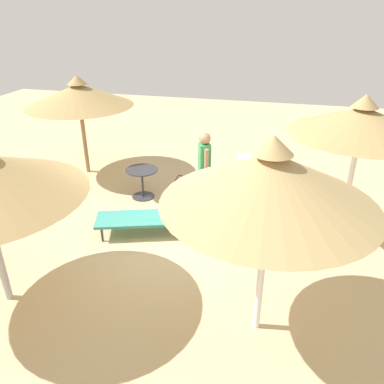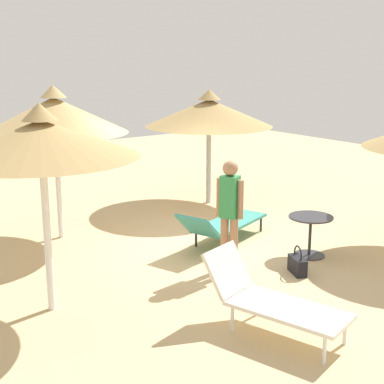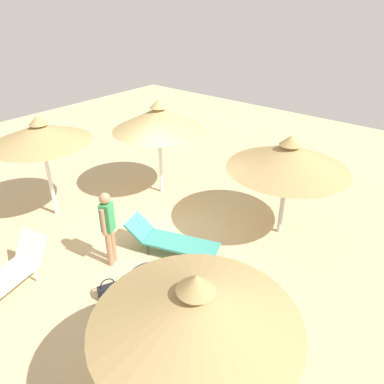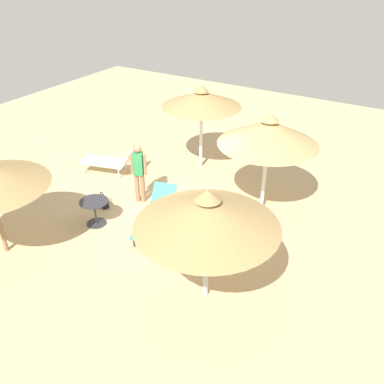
{
  "view_description": "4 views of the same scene",
  "coord_description": "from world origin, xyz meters",
  "px_view_note": "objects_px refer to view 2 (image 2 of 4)",
  "views": [
    {
      "loc": [
        -5.99,
        -1.7,
        4.08
      ],
      "look_at": [
        -0.19,
        -0.26,
        1.15
      ],
      "focal_mm": 36.08,
      "sensor_mm": 36.0,
      "label": 1
    },
    {
      "loc": [
        7.55,
        -5.59,
        3.33
      ],
      "look_at": [
        -0.64,
        0.53,
        0.79
      ],
      "focal_mm": 52.44,
      "sensor_mm": 36.0,
      "label": 2
    },
    {
      "loc": [
        5.15,
        5.31,
        5.36
      ],
      "look_at": [
        -0.74,
        0.49,
        1.18
      ],
      "focal_mm": 34.39,
      "sensor_mm": 36.0,
      "label": 3
    },
    {
      "loc": [
        -5.32,
        7.91,
        6.35
      ],
      "look_at": [
        -0.54,
        -0.01,
        0.92
      ],
      "focal_mm": 39.45,
      "sensor_mm": 36.0,
      "label": 4
    }
  ],
  "objects_px": {
    "side_table_round": "(310,229)",
    "handbag": "(297,264)",
    "person_standing_near_left": "(230,208)",
    "parasol_umbrella_edge": "(209,113)",
    "lounge_chair_back": "(223,224)",
    "parasol_umbrella_center": "(41,139)",
    "parasol_umbrella_front": "(54,115)",
    "lounge_chair_near_right": "(270,298)"
  },
  "relations": [
    {
      "from": "handbag",
      "to": "parasol_umbrella_edge",
      "type": "bearing_deg",
      "value": 159.63
    },
    {
      "from": "handbag",
      "to": "side_table_round",
      "type": "distance_m",
      "value": 0.93
    },
    {
      "from": "lounge_chair_near_right",
      "to": "person_standing_near_left",
      "type": "bearing_deg",
      "value": 153.47
    },
    {
      "from": "parasol_umbrella_edge",
      "to": "lounge_chair_near_right",
      "type": "bearing_deg",
      "value": -31.51
    },
    {
      "from": "side_table_round",
      "to": "handbag",
      "type": "bearing_deg",
      "value": -60.35
    },
    {
      "from": "handbag",
      "to": "person_standing_near_left",
      "type": "bearing_deg",
      "value": -134.04
    },
    {
      "from": "parasol_umbrella_edge",
      "to": "side_table_round",
      "type": "xyz_separation_m",
      "value": [
        3.75,
        -0.8,
        -1.57
      ]
    },
    {
      "from": "lounge_chair_near_right",
      "to": "side_table_round",
      "type": "relative_size",
      "value": 2.56
    },
    {
      "from": "person_standing_near_left",
      "to": "side_table_round",
      "type": "xyz_separation_m",
      "value": [
        0.31,
        1.52,
        -0.53
      ]
    },
    {
      "from": "parasol_umbrella_center",
      "to": "lounge_chair_near_right",
      "type": "relative_size",
      "value": 1.45
    },
    {
      "from": "person_standing_near_left",
      "to": "handbag",
      "type": "distance_m",
      "value": 1.37
    },
    {
      "from": "parasol_umbrella_front",
      "to": "handbag",
      "type": "bearing_deg",
      "value": 29.71
    },
    {
      "from": "lounge_chair_back",
      "to": "person_standing_near_left",
      "type": "height_order",
      "value": "person_standing_near_left"
    },
    {
      "from": "parasol_umbrella_center",
      "to": "side_table_round",
      "type": "distance_m",
      "value": 4.73
    },
    {
      "from": "parasol_umbrella_edge",
      "to": "lounge_chair_back",
      "type": "distance_m",
      "value": 3.28
    },
    {
      "from": "parasol_umbrella_edge",
      "to": "lounge_chair_back",
      "type": "bearing_deg",
      "value": -33.23
    },
    {
      "from": "handbag",
      "to": "lounge_chair_near_right",
      "type": "bearing_deg",
      "value": -57.08
    },
    {
      "from": "parasol_umbrella_front",
      "to": "side_table_round",
      "type": "distance_m",
      "value": 4.86
    },
    {
      "from": "parasol_umbrella_edge",
      "to": "side_table_round",
      "type": "distance_m",
      "value": 4.14
    },
    {
      "from": "parasol_umbrella_edge",
      "to": "person_standing_near_left",
      "type": "height_order",
      "value": "parasol_umbrella_edge"
    },
    {
      "from": "parasol_umbrella_center",
      "to": "parasol_umbrella_front",
      "type": "height_order",
      "value": "parasol_umbrella_front"
    },
    {
      "from": "parasol_umbrella_front",
      "to": "lounge_chair_back",
      "type": "xyz_separation_m",
      "value": [
        2.03,
        2.21,
        -1.91
      ]
    },
    {
      "from": "parasol_umbrella_edge",
      "to": "side_table_round",
      "type": "bearing_deg",
      "value": -11.99
    },
    {
      "from": "parasol_umbrella_front",
      "to": "lounge_chair_near_right",
      "type": "bearing_deg",
      "value": 6.04
    },
    {
      "from": "parasol_umbrella_edge",
      "to": "lounge_chair_near_right",
      "type": "height_order",
      "value": "parasol_umbrella_edge"
    },
    {
      "from": "lounge_chair_near_right",
      "to": "parasol_umbrella_edge",
      "type": "bearing_deg",
      "value": 148.49
    },
    {
      "from": "person_standing_near_left",
      "to": "handbag",
      "type": "xyz_separation_m",
      "value": [
        0.74,
        0.77,
        -0.86
      ]
    },
    {
      "from": "lounge_chair_back",
      "to": "handbag",
      "type": "xyz_separation_m",
      "value": [
        1.83,
        -0.01,
        -0.21
      ]
    },
    {
      "from": "parasol_umbrella_center",
      "to": "handbag",
      "type": "bearing_deg",
      "value": 72.66
    },
    {
      "from": "parasol_umbrella_edge",
      "to": "lounge_chair_back",
      "type": "xyz_separation_m",
      "value": [
        2.35,
        -1.54,
        -1.69
      ]
    },
    {
      "from": "parasol_umbrella_center",
      "to": "parasol_umbrella_edge",
      "type": "xyz_separation_m",
      "value": [
        -3.07,
        5.11,
        -0.24
      ]
    },
    {
      "from": "lounge_chair_near_right",
      "to": "handbag",
      "type": "distance_m",
      "value": 2.02
    },
    {
      "from": "parasol_umbrella_center",
      "to": "parasol_umbrella_edge",
      "type": "distance_m",
      "value": 5.97
    },
    {
      "from": "parasol_umbrella_center",
      "to": "lounge_chair_near_right",
      "type": "xyz_separation_m",
      "value": [
        2.2,
        1.88,
        -1.85
      ]
    },
    {
      "from": "parasol_umbrella_front",
      "to": "person_standing_near_left",
      "type": "distance_m",
      "value": 3.65
    },
    {
      "from": "person_standing_near_left",
      "to": "handbag",
      "type": "bearing_deg",
      "value": 45.96
    },
    {
      "from": "handbag",
      "to": "side_table_round",
      "type": "relative_size",
      "value": 0.62
    },
    {
      "from": "side_table_round",
      "to": "person_standing_near_left",
      "type": "bearing_deg",
      "value": -101.52
    },
    {
      "from": "person_standing_near_left",
      "to": "handbag",
      "type": "height_order",
      "value": "person_standing_near_left"
    },
    {
      "from": "parasol_umbrella_front",
      "to": "handbag",
      "type": "relative_size",
      "value": 6.11
    },
    {
      "from": "parasol_umbrella_center",
      "to": "lounge_chair_back",
      "type": "distance_m",
      "value": 4.12
    },
    {
      "from": "parasol_umbrella_front",
      "to": "lounge_chair_near_right",
      "type": "relative_size",
      "value": 1.48
    }
  ]
}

